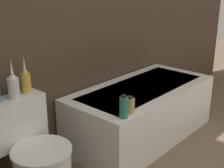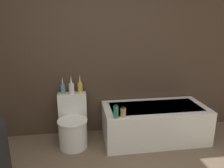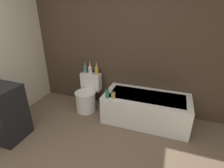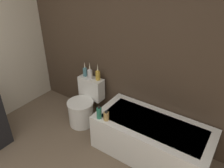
{
  "view_description": "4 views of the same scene",
  "coord_description": "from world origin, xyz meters",
  "px_view_note": "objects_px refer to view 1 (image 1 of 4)",
  "views": [
    {
      "loc": [
        -1.52,
        0.31,
        1.52
      ],
      "look_at": [
        0.13,
        1.78,
        0.74
      ],
      "focal_mm": 50.0,
      "sensor_mm": 36.0,
      "label": 1
    },
    {
      "loc": [
        -0.33,
        -0.92,
        1.72
      ],
      "look_at": [
        0.06,
        1.73,
        0.95
      ],
      "focal_mm": 35.0,
      "sensor_mm": 36.0,
      "label": 2
    },
    {
      "loc": [
        1.07,
        -0.84,
        1.97
      ],
      "look_at": [
        0.15,
        1.74,
        0.75
      ],
      "focal_mm": 28.0,
      "sensor_mm": 36.0,
      "label": 3
    },
    {
      "loc": [
        1.52,
        -0.15,
        2.34
      ],
      "look_at": [
        0.15,
        1.86,
        0.95
      ],
      "focal_mm": 35.0,
      "sensor_mm": 36.0,
      "label": 4
    }
  ],
  "objects_px": {
    "shampoo_bottle_tall": "(124,107)",
    "shampoo_bottle_short": "(130,105)",
    "bathtub": "(141,112)",
    "vase_bronze": "(26,80)",
    "toilet": "(35,159)",
    "vase_silver": "(13,85)"
  },
  "relations": [
    {
      "from": "toilet",
      "to": "shampoo_bottle_tall",
      "type": "height_order",
      "value": "toilet"
    },
    {
      "from": "bathtub",
      "to": "shampoo_bottle_short",
      "type": "height_order",
      "value": "shampoo_bottle_short"
    },
    {
      "from": "shampoo_bottle_tall",
      "to": "bathtub",
      "type": "bearing_deg",
      "value": 25.21
    },
    {
      "from": "shampoo_bottle_tall",
      "to": "toilet",
      "type": "bearing_deg",
      "value": 149.64
    },
    {
      "from": "vase_bronze",
      "to": "shampoo_bottle_tall",
      "type": "relative_size",
      "value": 1.51
    },
    {
      "from": "toilet",
      "to": "shampoo_bottle_short",
      "type": "xyz_separation_m",
      "value": [
        0.67,
        -0.31,
        0.28
      ]
    },
    {
      "from": "shampoo_bottle_tall",
      "to": "shampoo_bottle_short",
      "type": "distance_m",
      "value": 0.1
    },
    {
      "from": "vase_silver",
      "to": "shampoo_bottle_short",
      "type": "distance_m",
      "value": 0.86
    },
    {
      "from": "toilet",
      "to": "shampoo_bottle_short",
      "type": "bearing_deg",
      "value": -25.05
    },
    {
      "from": "vase_bronze",
      "to": "shampoo_bottle_tall",
      "type": "height_order",
      "value": "vase_bronze"
    },
    {
      "from": "vase_bronze",
      "to": "shampoo_bottle_short",
      "type": "height_order",
      "value": "vase_bronze"
    },
    {
      "from": "shampoo_bottle_tall",
      "to": "shampoo_bottle_short",
      "type": "height_order",
      "value": "shampoo_bottle_tall"
    },
    {
      "from": "toilet",
      "to": "shampoo_bottle_short",
      "type": "relative_size",
      "value": 5.22
    },
    {
      "from": "toilet",
      "to": "vase_bronze",
      "type": "distance_m",
      "value": 0.56
    },
    {
      "from": "toilet",
      "to": "shampoo_bottle_tall",
      "type": "bearing_deg",
      "value": -30.36
    },
    {
      "from": "vase_bronze",
      "to": "shampoo_bottle_short",
      "type": "relative_size",
      "value": 2.0
    },
    {
      "from": "vase_bronze",
      "to": "toilet",
      "type": "bearing_deg",
      "value": -118.68
    },
    {
      "from": "bathtub",
      "to": "vase_silver",
      "type": "relative_size",
      "value": 5.41
    },
    {
      "from": "toilet",
      "to": "vase_silver",
      "type": "relative_size",
      "value": 2.53
    },
    {
      "from": "shampoo_bottle_short",
      "to": "vase_bronze",
      "type": "bearing_deg",
      "value": 135.19
    },
    {
      "from": "toilet",
      "to": "shampoo_bottle_tall",
      "type": "distance_m",
      "value": 0.72
    },
    {
      "from": "shampoo_bottle_tall",
      "to": "vase_bronze",
      "type": "bearing_deg",
      "value": 128.38
    }
  ]
}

